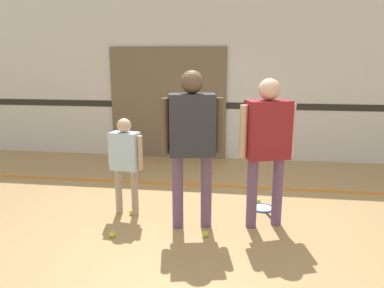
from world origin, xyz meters
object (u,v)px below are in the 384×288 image
Objects in this scene: tennis_ball_stray_left at (132,212)px; tennis_ball_near_instructor at (205,234)px; person_instructor at (192,133)px; person_student_left at (125,156)px; person_student_right at (267,137)px; racket_spare_on_floor at (263,208)px; tennis_ball_by_spare_racket at (258,201)px; tennis_ball_stray_right at (112,234)px.

tennis_ball_near_instructor is at bearing -25.75° from tennis_ball_stray_left.
person_instructor reaches higher than person_student_left.
person_student_left is 1.34m from tennis_ball_near_instructor.
tennis_ball_near_instructor is (-0.63, -0.38, -1.01)m from person_student_right.
tennis_ball_near_instructor is at bearing -53.94° from racket_spare_on_floor.
person_student_left is 1.87m from racket_spare_on_floor.
person_student_left is at bearing -94.23° from racket_spare_on_floor.
person_student_left is 1.86m from tennis_ball_by_spare_racket.
person_student_right is 3.09× the size of racket_spare_on_floor.
person_student_right is (1.66, -0.10, 0.30)m from person_student_left.
racket_spare_on_floor is at bearing -75.80° from tennis_ball_by_spare_racket.
person_instructor is at bearing 126.44° from tennis_ball_near_instructor.
person_instructor reaches higher than racket_spare_on_floor.
person_student_right reaches higher than tennis_ball_stray_right.
racket_spare_on_floor is 8.24× the size of tennis_ball_near_instructor.
racket_spare_on_floor is at bearing 24.99° from person_instructor.
tennis_ball_near_instructor reaches higher than racket_spare_on_floor.
person_instructor is at bearing -15.84° from tennis_ball_stray_left.
tennis_ball_by_spare_racket is at bearing 34.52° from person_instructor.
person_student_right is 25.47× the size of tennis_ball_stray_left.
person_instructor reaches higher than tennis_ball_stray_right.
tennis_ball_by_spare_racket and tennis_ball_stray_left have the same top height.
person_student_right reaches higher than tennis_ball_stray_left.
tennis_ball_stray_right is (-1.59, -1.22, 0.00)m from tennis_ball_by_spare_racket.
person_instructor is 26.76× the size of tennis_ball_stray_right.
tennis_ball_stray_right is at bearing -1.19° from person_student_right.
person_student_left is at bearing 92.99° from tennis_ball_stray_right.
tennis_ball_by_spare_racket is (-0.05, 0.20, 0.02)m from racket_spare_on_floor.
tennis_ball_stray_right is at bearing -92.60° from tennis_ball_stray_left.
tennis_ball_stray_right is (-0.03, -0.62, 0.00)m from tennis_ball_stray_left.
tennis_ball_by_spare_racket is 1.00× the size of tennis_ball_stray_left.
tennis_ball_stray_right is (-0.81, -0.39, -1.06)m from person_instructor.
tennis_ball_stray_left is (-1.56, -0.60, 0.00)m from tennis_ball_by_spare_racket.
tennis_ball_stray_left reaches higher than racket_spare_on_floor.
tennis_ball_near_instructor is (0.18, -0.24, -1.06)m from person_instructor.
tennis_ball_by_spare_racket and tennis_ball_stray_right have the same top height.
tennis_ball_by_spare_racket is (0.78, 0.82, -1.06)m from person_instructor.
tennis_ball_near_instructor is 1.22m from tennis_ball_by_spare_racket.
person_instructor is 26.76× the size of tennis_ball_near_instructor.
tennis_ball_stray_left is (-1.60, 0.08, -1.01)m from person_student_right.
tennis_ball_stray_left is 0.62m from tennis_ball_stray_right.
tennis_ball_by_spare_racket is (-0.04, 0.68, -1.01)m from person_student_right.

